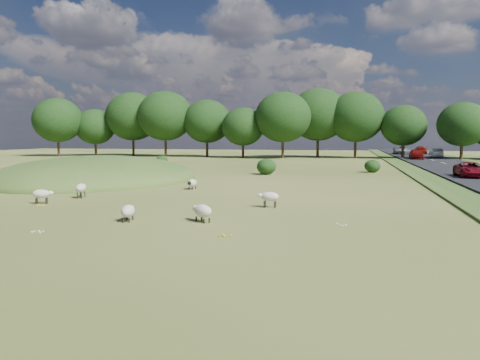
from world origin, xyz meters
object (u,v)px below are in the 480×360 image
object	(u,v)px
sheep_4	(269,197)
car_5	(471,170)
car_0	(420,150)
sheep_2	(81,188)
sheep_5	(192,183)
sheep_3	(128,211)
car_4	(416,154)
car_6	(436,153)
car_7	(401,150)
sheep_0	(42,194)
sheep_1	(202,211)

from	to	relation	value
sheep_4	car_5	distance (m)	23.03
sheep_4	car_0	distance (m)	74.38
sheep_2	sheep_5	world-z (taller)	sheep_2
sheep_3	car_4	world-z (taller)	car_4
car_0	car_6	distance (m)	16.18
car_7	sheep_3	bearing A→B (deg)	-104.17
sheep_0	sheep_4	world-z (taller)	sheep_4
sheep_2	car_5	size ratio (longest dim) A/B	0.28
sheep_5	car_6	world-z (taller)	car_6
sheep_2	sheep_4	distance (m)	11.34
sheep_3	sheep_5	distance (m)	12.04
car_5	sheep_0	bearing A→B (deg)	-142.21
sheep_1	sheep_5	size ratio (longest dim) A/B	1.02
car_0	car_6	bearing A→B (deg)	90.00
sheep_0	car_0	bearing A→B (deg)	48.91
sheep_4	car_7	bearing A→B (deg)	-98.15
sheep_0	car_0	size ratio (longest dim) A/B	0.22
sheep_5	car_6	bearing A→B (deg)	156.57
sheep_1	car_7	bearing A→B (deg)	-60.23
car_6	sheep_1	bearing A→B (deg)	72.08
car_0	sheep_1	bearing A→B (deg)	75.68
sheep_5	sheep_2	bearing A→B (deg)	-37.95
sheep_5	car_0	world-z (taller)	car_0
sheep_0	sheep_1	size ratio (longest dim) A/B	0.91
sheep_0	car_7	world-z (taller)	car_7
sheep_0	sheep_4	xyz separation A→B (m)	(11.98, 1.42, 0.01)
car_0	car_5	distance (m)	53.93
car_0	sheep_2	bearing A→B (deg)	67.95
car_4	sheep_5	bearing A→B (deg)	-115.07
sheep_3	sheep_4	distance (m)	7.27
sheep_5	car_0	size ratio (longest dim) A/B	0.24
car_7	sheep_2	bearing A→B (deg)	-110.01
car_7	car_4	bearing A→B (deg)	-90.00
car_7	sheep_5	bearing A→B (deg)	-107.74
sheep_1	sheep_4	distance (m)	5.00
car_6	sheep_5	bearing A→B (deg)	64.06
sheep_3	sheep_4	bearing A→B (deg)	-57.02
car_4	car_5	size ratio (longest dim) A/B	0.99
sheep_2	sheep_5	distance (m)	7.48
sheep_1	car_0	bearing A→B (deg)	-62.54
sheep_3	car_0	distance (m)	80.64
car_4	car_5	bearing A→B (deg)	-90.00
car_5	car_7	xyz separation A→B (m)	(0.00, 51.33, 0.16)
sheep_4	car_4	world-z (taller)	car_4
sheep_1	sheep_3	distance (m)	3.15
car_6	sheep_4	bearing A→B (deg)	72.67
sheep_4	sheep_5	world-z (taller)	sheep_4
sheep_4	car_6	bearing A→B (deg)	-104.37
car_6	car_7	bearing A→B (deg)	-74.52
sheep_3	car_4	distance (m)	58.18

